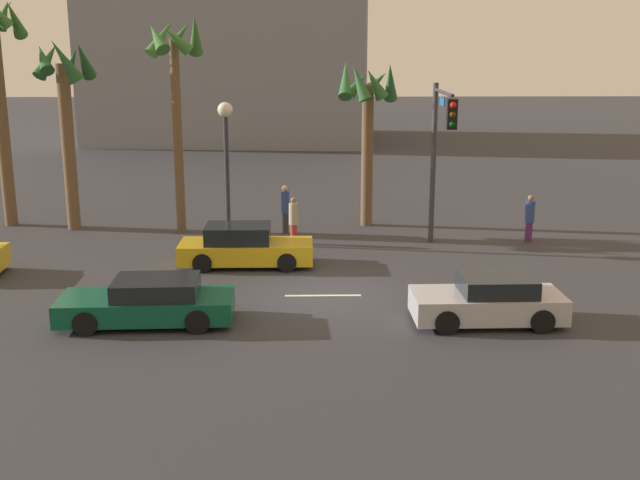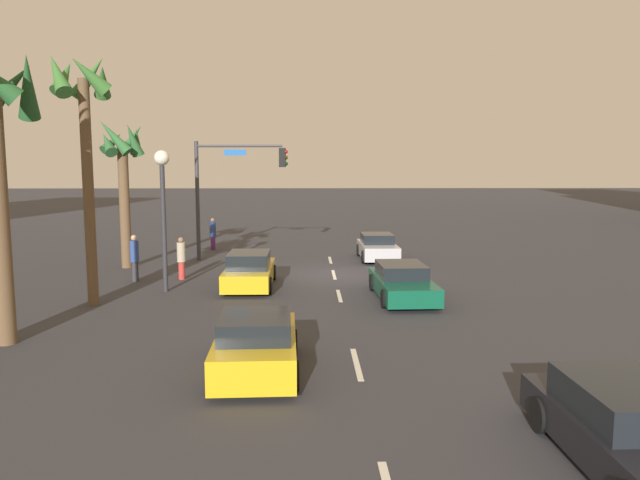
# 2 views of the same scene
# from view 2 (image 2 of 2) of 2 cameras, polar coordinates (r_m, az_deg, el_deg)

# --- Properties ---
(ground_plane) EXTENTS (220.00, 220.00, 0.00)m
(ground_plane) POSITION_cam_2_polar(r_m,az_deg,el_deg) (26.10, 1.34, -3.34)
(ground_plane) COLOR #333338
(lane_stripe_1) EXTENTS (2.33, 0.14, 0.01)m
(lane_stripe_1) POSITION_cam_2_polar(r_m,az_deg,el_deg) (14.50, 3.57, -11.87)
(lane_stripe_1) COLOR silver
(lane_stripe_1) RESTS_ON ground_plane
(lane_stripe_2) EXTENTS (2.07, 0.14, 0.01)m
(lane_stripe_2) POSITION_cam_2_polar(r_m,az_deg,el_deg) (21.79, 1.88, -5.41)
(lane_stripe_2) COLOR silver
(lane_stripe_2) RESTS_ON ground_plane
(lane_stripe_3) EXTENTS (2.28, 0.14, 0.01)m
(lane_stripe_3) POSITION_cam_2_polar(r_m,az_deg,el_deg) (26.02, 1.35, -3.37)
(lane_stripe_3) COLOR silver
(lane_stripe_3) RESTS_ON ground_plane
(lane_stripe_4) EXTENTS (2.19, 0.14, 0.01)m
(lane_stripe_4) POSITION_cam_2_polar(r_m,az_deg,el_deg) (30.09, 0.99, -1.95)
(lane_stripe_4) COLOR silver
(lane_stripe_4) RESTS_ON ground_plane
(car_0) EXTENTS (3.97, 2.03, 1.39)m
(car_0) POSITION_cam_2_polar(r_m,az_deg,el_deg) (13.81, -6.21, -10.07)
(car_0) COLOR gold
(car_0) RESTS_ON ground_plane
(car_1) EXTENTS (4.52, 1.90, 1.41)m
(car_1) POSITION_cam_2_polar(r_m,az_deg,el_deg) (23.44, -6.83, -2.98)
(car_1) COLOR gold
(car_1) RESTS_ON ground_plane
(car_2) EXTENTS (4.66, 2.06, 1.24)m
(car_2) POSITION_cam_2_polar(r_m,az_deg,el_deg) (21.52, 7.96, -4.07)
(car_2) COLOR #0F5138
(car_2) RESTS_ON ground_plane
(car_3) EXTENTS (4.02, 1.92, 1.31)m
(car_3) POSITION_cam_2_polar(r_m,az_deg,el_deg) (30.45, 5.59, -0.72)
(car_3) COLOR #B7B7BC
(car_3) RESTS_ON ground_plane
(car_4) EXTENTS (4.59, 1.97, 1.33)m
(car_4) POSITION_cam_2_polar(r_m,az_deg,el_deg) (10.77, 27.89, -16.10)
(car_4) COLOR black
(car_4) RESTS_ON ground_plane
(traffic_signal) EXTENTS (0.48, 4.69, 6.02)m
(traffic_signal) POSITION_cam_2_polar(r_m,az_deg,el_deg) (30.10, -8.89, 5.76)
(traffic_signal) COLOR #38383D
(traffic_signal) RESTS_ON ground_plane
(streetlamp) EXTENTS (0.56, 0.56, 5.34)m
(streetlamp) POSITION_cam_2_polar(r_m,az_deg,el_deg) (22.82, -14.98, 4.55)
(streetlamp) COLOR #2D2D33
(streetlamp) RESTS_ON ground_plane
(pedestrian_0) EXTENTS (0.46, 0.46, 1.79)m
(pedestrian_0) POSITION_cam_2_polar(r_m,az_deg,el_deg) (25.47, -13.28, -1.63)
(pedestrian_0) COLOR #BF3833
(pedestrian_0) RESTS_ON ground_plane
(pedestrian_1) EXTENTS (0.43, 0.43, 1.94)m
(pedestrian_1) POSITION_cam_2_polar(r_m,az_deg,el_deg) (25.57, -17.51, -1.55)
(pedestrian_1) COLOR #333338
(pedestrian_1) RESTS_ON ground_plane
(pedestrian_2) EXTENTS (0.50, 0.50, 1.83)m
(pedestrian_2) POSITION_cam_2_polar(r_m,az_deg,el_deg) (34.30, -10.33, 0.66)
(pedestrian_2) COLOR #59266B
(pedestrian_2) RESTS_ON ground_plane
(palm_tree_0) EXTENTS (2.47, 2.43, 8.61)m
(palm_tree_0) POSITION_cam_2_polar(r_m,az_deg,el_deg) (21.48, -22.00, 11.30)
(palm_tree_0) COLOR brown
(palm_tree_0) RESTS_ON ground_plane
(palm_tree_3) EXTENTS (2.54, 2.34, 6.96)m
(palm_tree_3) POSITION_cam_2_polar(r_m,az_deg,el_deg) (28.90, -18.52, 7.20)
(palm_tree_3) COLOR brown
(palm_tree_3) RESTS_ON ground_plane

